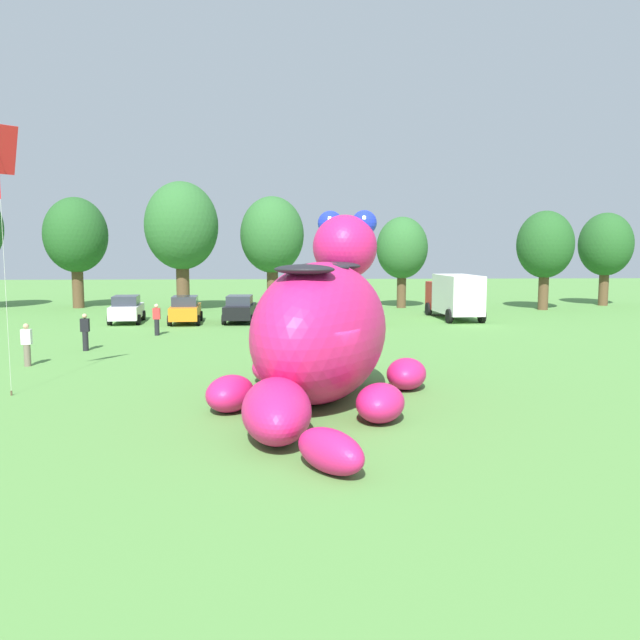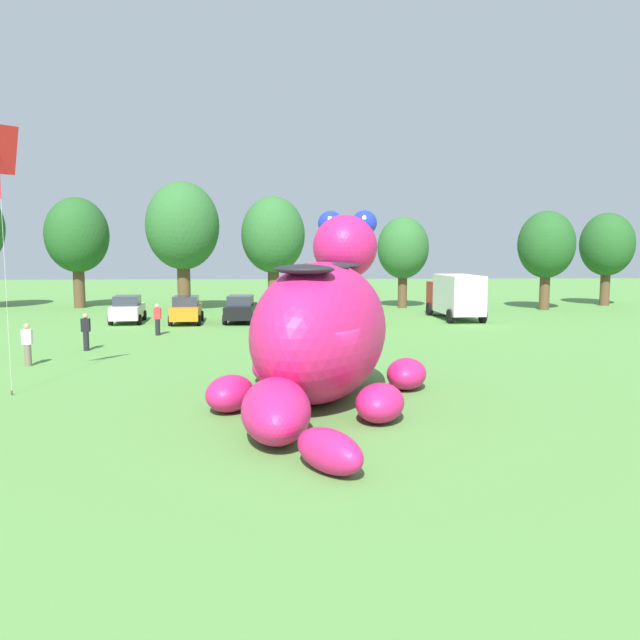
% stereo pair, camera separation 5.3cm
% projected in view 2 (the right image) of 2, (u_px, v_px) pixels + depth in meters
% --- Properties ---
extents(ground_plane, '(160.00, 160.00, 0.00)m').
position_uv_depth(ground_plane, '(314.00, 415.00, 17.71)').
color(ground_plane, '#568E42').
extents(giant_inflatable_creature, '(7.40, 12.08, 6.00)m').
position_uv_depth(giant_inflatable_creature, '(322.00, 329.00, 19.37)').
color(giant_inflatable_creature, '#E01E6B').
rests_on(giant_inflatable_creature, ground).
extents(car_white, '(2.25, 4.25, 1.72)m').
position_uv_depth(car_white, '(128.00, 309.00, 39.83)').
color(car_white, white).
rests_on(car_white, ground).
extents(car_orange, '(2.16, 4.21, 1.72)m').
position_uv_depth(car_orange, '(186.00, 310.00, 39.50)').
color(car_orange, orange).
rests_on(car_orange, ground).
extents(car_black, '(2.06, 4.16, 1.72)m').
position_uv_depth(car_black, '(241.00, 309.00, 39.96)').
color(car_black, black).
rests_on(car_black, ground).
extents(car_blue, '(1.95, 4.11, 1.72)m').
position_uv_depth(car_blue, '(296.00, 310.00, 39.53)').
color(car_blue, '#2347B7').
rests_on(car_blue, ground).
extents(car_yellow, '(1.99, 4.13, 1.72)m').
position_uv_depth(car_yellow, '(361.00, 310.00, 39.45)').
color(car_yellow, yellow).
rests_on(car_yellow, ground).
extents(box_truck, '(2.66, 6.51, 2.95)m').
position_uv_depth(box_truck, '(455.00, 295.00, 41.77)').
color(box_truck, '#B2231E').
rests_on(box_truck, ground).
extents(tree_left, '(4.87, 4.87, 8.64)m').
position_uv_depth(tree_left, '(77.00, 236.00, 49.33)').
color(tree_left, brown).
rests_on(tree_left, ground).
extents(tree_mid_left, '(5.40, 5.40, 9.58)m').
position_uv_depth(tree_mid_left, '(183.00, 227.00, 46.75)').
color(tree_mid_left, brown).
rests_on(tree_mid_left, ground).
extents(tree_centre_left, '(4.85, 4.85, 8.62)m').
position_uv_depth(tree_centre_left, '(273.00, 236.00, 48.29)').
color(tree_centre_left, brown).
rests_on(tree_centre_left, ground).
extents(tree_centre, '(4.02, 4.02, 7.13)m').
position_uv_depth(tree_centre, '(403.00, 248.00, 49.51)').
color(tree_centre, brown).
rests_on(tree_centre, ground).
extents(tree_centre_right, '(4.23, 4.23, 7.50)m').
position_uv_depth(tree_centre_right, '(546.00, 245.00, 47.79)').
color(tree_centre_right, brown).
rests_on(tree_centre_right, ground).
extents(tree_mid_right, '(4.26, 4.26, 7.56)m').
position_uv_depth(tree_mid_right, '(607.00, 245.00, 51.45)').
color(tree_mid_right, brown).
rests_on(tree_mid_right, ground).
extents(spectator_near_inflatable, '(0.38, 0.26, 1.71)m').
position_uv_depth(spectator_near_inflatable, '(27.00, 345.00, 25.09)').
color(spectator_near_inflatable, '#726656').
rests_on(spectator_near_inflatable, ground).
extents(spectator_mid_field, '(0.38, 0.26, 1.71)m').
position_uv_depth(spectator_mid_field, '(328.00, 357.00, 22.27)').
color(spectator_mid_field, black).
rests_on(spectator_mid_field, ground).
extents(spectator_by_cars, '(0.38, 0.26, 1.71)m').
position_uv_depth(spectator_by_cars, '(157.00, 320.00, 34.00)').
color(spectator_by_cars, black).
rests_on(spectator_by_cars, ground).
extents(spectator_wandering, '(0.38, 0.26, 1.71)m').
position_uv_depth(spectator_wandering, '(86.00, 332.00, 28.88)').
color(spectator_wandering, black).
rests_on(spectator_wandering, ground).
extents(spectator_far_side, '(0.38, 0.26, 1.71)m').
position_uv_depth(spectator_far_side, '(310.00, 319.00, 34.41)').
color(spectator_far_side, black).
rests_on(spectator_far_side, ground).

